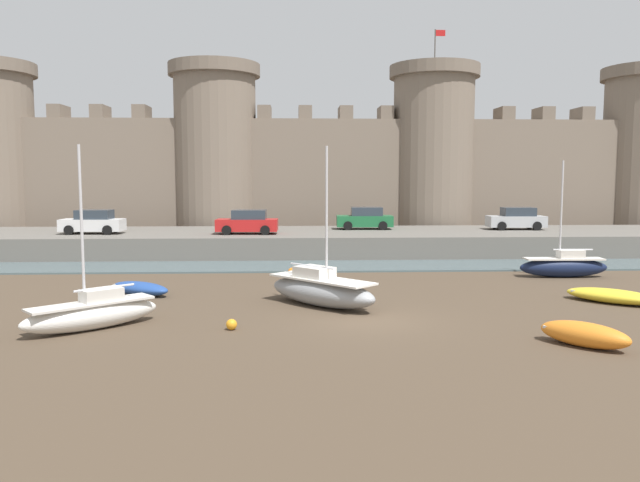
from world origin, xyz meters
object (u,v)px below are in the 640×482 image
at_px(car_quay_centre_west, 93,222).
at_px(car_quay_centre_east, 248,222).
at_px(rowboat_foreground_left, 612,296).
at_px(rowboat_foreground_right, 584,334).
at_px(mooring_buoy_near_channel, 292,272).
at_px(rowboat_midflat_centre, 140,288).
at_px(car_quay_west, 516,219).
at_px(sailboat_midflat_left, 93,313).
at_px(sailboat_near_channel_left, 321,290).
at_px(car_quay_east, 365,219).
at_px(mooring_buoy_mid_mud, 232,324).
at_px(mooring_buoy_near_shore, 325,272).
at_px(sailboat_near_channel_right, 564,266).

relative_size(car_quay_centre_west, car_quay_centre_east, 1.00).
xyz_separation_m(rowboat_foreground_left, rowboat_foreground_right, (-4.40, -6.70, 0.10)).
bearing_deg(mooring_buoy_near_channel, rowboat_midflat_centre, -142.62).
bearing_deg(car_quay_west, rowboat_foreground_left, -98.28).
distance_m(rowboat_midflat_centre, sailboat_midflat_left, 6.42).
bearing_deg(sailboat_midflat_left, rowboat_foreground_left, 10.29).
height_order(sailboat_near_channel_left, rowboat_midflat_centre, sailboat_near_channel_left).
xyz_separation_m(car_quay_east, car_quay_centre_east, (-8.36, -3.55, 0.00)).
distance_m(sailboat_midflat_left, car_quay_east, 26.90).
bearing_deg(mooring_buoy_mid_mud, car_quay_east, 72.85).
distance_m(rowboat_foreground_left, car_quay_west, 19.64).
bearing_deg(rowboat_midflat_centre, rowboat_foreground_left, -7.47).
height_order(rowboat_foreground_left, mooring_buoy_near_channel, rowboat_foreground_left).
xyz_separation_m(mooring_buoy_near_shore, car_quay_west, (14.66, 11.79, 2.07)).
xyz_separation_m(rowboat_foreground_right, car_quay_centre_east, (-12.19, 23.27, 1.89)).
xyz_separation_m(rowboat_foreground_left, rowboat_midflat_centre, (-20.48, 2.69, 0.00)).
relative_size(rowboat_foreground_left, sailboat_midflat_left, 0.58).
distance_m(rowboat_foreground_left, car_quay_east, 21.82).
bearing_deg(sailboat_near_channel_right, rowboat_midflat_centre, -169.04).
bearing_deg(sailboat_midflat_left, car_quay_east, 62.67).
relative_size(mooring_buoy_near_shore, mooring_buoy_mid_mud, 1.18).
xyz_separation_m(rowboat_foreground_right, mooring_buoy_mid_mud, (-11.29, 2.64, -0.21)).
xyz_separation_m(rowboat_foreground_right, sailboat_near_channel_right, (5.31, 13.53, 0.21)).
bearing_deg(car_quay_centre_east, rowboat_midflat_centre, -105.68).
bearing_deg(car_quay_east, sailboat_near_channel_right, -55.49).
bearing_deg(rowboat_foreground_left, sailboat_near_channel_right, 82.39).
height_order(rowboat_midflat_centre, car_quay_east, car_quay_east).
height_order(sailboat_near_channel_left, car_quay_east, sailboat_near_channel_left).
xyz_separation_m(sailboat_midflat_left, car_quay_centre_east, (3.97, 20.30, 1.71)).
height_order(rowboat_foreground_left, car_quay_centre_west, car_quay_centre_west).
xyz_separation_m(mooring_buoy_near_channel, car_quay_centre_west, (-13.45, 9.18, 2.07)).
distance_m(mooring_buoy_near_channel, car_quay_centre_west, 16.42).
xyz_separation_m(mooring_buoy_near_shore, mooring_buoy_mid_mud, (-3.84, -11.61, -0.04)).
xyz_separation_m(rowboat_foreground_left, sailboat_midflat_left, (-20.55, -3.73, 0.27)).
height_order(sailboat_near_channel_left, rowboat_foreground_left, sailboat_near_channel_left).
bearing_deg(sailboat_near_channel_right, rowboat_foreground_left, -97.61).
bearing_deg(sailboat_midflat_left, mooring_buoy_mid_mud, -3.89).
bearing_deg(car_quay_centre_west, sailboat_near_channel_left, -49.53).
bearing_deg(sailboat_midflat_left, rowboat_midflat_centre, 89.37).
bearing_deg(rowboat_foreground_left, mooring_buoy_near_shore, 147.50).
height_order(rowboat_midflat_centre, mooring_buoy_near_channel, rowboat_midflat_centre).
relative_size(sailboat_midflat_left, mooring_buoy_near_shore, 14.05).
relative_size(rowboat_foreground_left, rowboat_foreground_right, 1.35).
height_order(sailboat_midflat_left, car_quay_centre_west, sailboat_midflat_left).
bearing_deg(sailboat_midflat_left, mooring_buoy_near_channel, 59.22).
bearing_deg(car_quay_centre_west, car_quay_west, 4.22).
bearing_deg(car_quay_centre_west, mooring_buoy_mid_mud, -61.80).
distance_m(rowboat_midflat_centre, car_quay_east, 21.40).
xyz_separation_m(sailboat_near_channel_left, rowboat_foreground_right, (7.98, -6.64, -0.26)).
relative_size(sailboat_near_channel_left, mooring_buoy_near_channel, 14.83).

